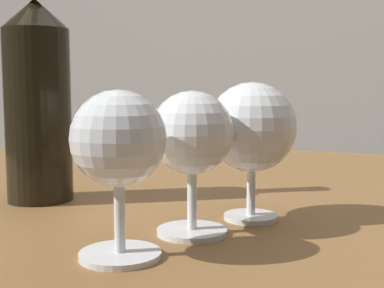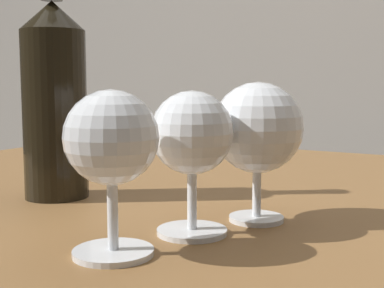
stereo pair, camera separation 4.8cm
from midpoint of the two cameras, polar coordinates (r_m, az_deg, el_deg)
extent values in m
cube|color=brown|center=(0.71, 9.42, -6.11)|extent=(1.28, 0.88, 0.03)
cylinder|color=white|center=(0.44, -5.62, -11.65)|extent=(0.07, 0.07, 0.00)
cylinder|color=white|center=(0.43, -5.67, -7.08)|extent=(0.01, 0.01, 0.07)
sphere|color=white|center=(0.42, -5.76, 0.71)|extent=(0.08, 0.08, 0.08)
ellipsoid|color=#EACC66|center=(0.42, -5.77, 1.15)|extent=(0.07, 0.07, 0.04)
cylinder|color=white|center=(0.50, 2.81, -9.50)|extent=(0.07, 0.07, 0.00)
cylinder|color=white|center=(0.49, 2.83, -5.53)|extent=(0.01, 0.01, 0.07)
sphere|color=white|center=(0.48, 2.87, 1.24)|extent=(0.08, 0.08, 0.08)
ellipsoid|color=#380711|center=(0.48, 2.86, 0.41)|extent=(0.07, 0.07, 0.02)
cylinder|color=white|center=(0.55, 9.54, -8.01)|extent=(0.06, 0.06, 0.00)
cylinder|color=white|center=(0.54, 9.61, -4.62)|extent=(0.01, 0.01, 0.06)
sphere|color=white|center=(0.53, 9.73, 1.77)|extent=(0.09, 0.09, 0.09)
ellipsoid|color=gold|center=(0.53, 9.72, 1.36)|extent=(0.08, 0.08, 0.03)
cylinder|color=black|center=(0.66, -12.68, 3.09)|extent=(0.08, 0.08, 0.20)
cone|color=black|center=(0.66, -12.95, 13.50)|extent=(0.08, 0.08, 0.03)
camera|label=1|loc=(0.02, -87.14, 0.33)|focal=49.00mm
camera|label=2|loc=(0.02, 92.86, -0.33)|focal=49.00mm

